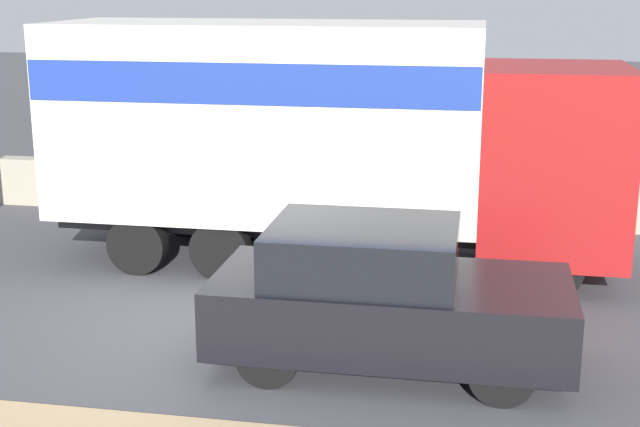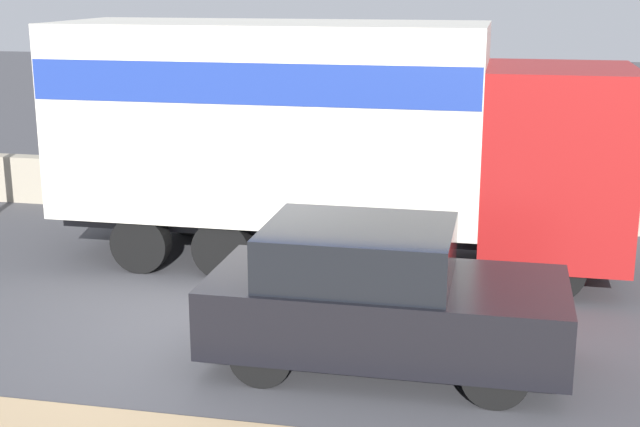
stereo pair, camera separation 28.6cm
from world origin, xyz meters
name	(u,v)px [view 1 (the left image)]	position (x,y,z in m)	size (l,w,h in m)	color
ground_plane	(222,340)	(0.00, 0.00, 0.00)	(80.00, 80.00, 0.00)	#47474C
stone_wall_backdrop	(314,193)	(0.00, 5.73, 0.43)	(60.00, 0.35, 0.87)	#A39984
box_truck	(320,126)	(0.58, 3.20, 2.04)	(8.12, 2.43, 3.50)	maroon
car_hatchback	(384,297)	(1.92, -0.32, 0.77)	(3.81, 1.77, 1.56)	black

